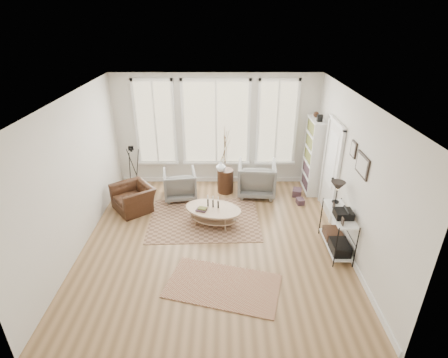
{
  "coord_description": "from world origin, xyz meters",
  "views": [
    {
      "loc": [
        0.2,
        -5.88,
        4.26
      ],
      "look_at": [
        0.2,
        0.6,
        1.1
      ],
      "focal_mm": 28.0,
      "sensor_mm": 36.0,
      "label": 1
    }
  ],
  "objects_px": {
    "coffee_table": "(213,212)",
    "armchair_right": "(257,178)",
    "bookcase": "(313,156)",
    "low_shelf": "(338,227)",
    "accent_chair": "(133,198)",
    "armchair_left": "(180,184)",
    "side_table": "(225,162)"
  },
  "relations": [
    {
      "from": "coffee_table",
      "to": "armchair_right",
      "type": "xyz_separation_m",
      "value": [
        1.07,
        1.4,
        0.12
      ]
    },
    {
      "from": "bookcase",
      "to": "low_shelf",
      "type": "relative_size",
      "value": 1.58
    },
    {
      "from": "bookcase",
      "to": "accent_chair",
      "type": "bearing_deg",
      "value": -167.32
    },
    {
      "from": "low_shelf",
      "to": "coffee_table",
      "type": "distance_m",
      "value": 2.59
    },
    {
      "from": "coffee_table",
      "to": "low_shelf",
      "type": "bearing_deg",
      "value": -20.44
    },
    {
      "from": "armchair_right",
      "to": "armchair_left",
      "type": "bearing_deg",
      "value": 10.08
    },
    {
      "from": "side_table",
      "to": "accent_chair",
      "type": "relative_size",
      "value": 1.89
    },
    {
      "from": "bookcase",
      "to": "armchair_left",
      "type": "xyz_separation_m",
      "value": [
        -3.33,
        -0.41,
        -0.59
      ]
    },
    {
      "from": "armchair_right",
      "to": "side_table",
      "type": "bearing_deg",
      "value": -4.04
    },
    {
      "from": "low_shelf",
      "to": "armchair_left",
      "type": "xyz_separation_m",
      "value": [
        -3.27,
        2.11,
        -0.15
      ]
    },
    {
      "from": "coffee_table",
      "to": "accent_chair",
      "type": "xyz_separation_m",
      "value": [
        -1.87,
        0.64,
        -0.01
      ]
    },
    {
      "from": "armchair_left",
      "to": "side_table",
      "type": "bearing_deg",
      "value": -174.12
    },
    {
      "from": "armchair_left",
      "to": "bookcase",
      "type": "bearing_deg",
      "value": 177.7
    },
    {
      "from": "armchair_left",
      "to": "side_table",
      "type": "distance_m",
      "value": 1.26
    },
    {
      "from": "accent_chair",
      "to": "coffee_table",
      "type": "bearing_deg",
      "value": 33.13
    },
    {
      "from": "side_table",
      "to": "armchair_left",
      "type": "bearing_deg",
      "value": -164.8
    },
    {
      "from": "bookcase",
      "to": "coffee_table",
      "type": "distance_m",
      "value": 3.03
    },
    {
      "from": "armchair_right",
      "to": "low_shelf",
      "type": "bearing_deg",
      "value": 124.96
    },
    {
      "from": "bookcase",
      "to": "side_table",
      "type": "height_order",
      "value": "bookcase"
    },
    {
      "from": "bookcase",
      "to": "accent_chair",
      "type": "xyz_separation_m",
      "value": [
        -4.35,
        -0.98,
        -0.66
      ]
    },
    {
      "from": "bookcase",
      "to": "side_table",
      "type": "relative_size",
      "value": 1.2
    },
    {
      "from": "coffee_table",
      "to": "accent_chair",
      "type": "distance_m",
      "value": 1.98
    },
    {
      "from": "low_shelf",
      "to": "side_table",
      "type": "bearing_deg",
      "value": 131.57
    },
    {
      "from": "bookcase",
      "to": "side_table",
      "type": "distance_m",
      "value": 2.21
    },
    {
      "from": "bookcase",
      "to": "accent_chair",
      "type": "distance_m",
      "value": 4.51
    },
    {
      "from": "bookcase",
      "to": "armchair_right",
      "type": "height_order",
      "value": "bookcase"
    },
    {
      "from": "armchair_right",
      "to": "accent_chair",
      "type": "relative_size",
      "value": 1.04
    },
    {
      "from": "armchair_right",
      "to": "side_table",
      "type": "height_order",
      "value": "side_table"
    },
    {
      "from": "low_shelf",
      "to": "armchair_right",
      "type": "height_order",
      "value": "low_shelf"
    },
    {
      "from": "bookcase",
      "to": "side_table",
      "type": "bearing_deg",
      "value": -177.32
    },
    {
      "from": "low_shelf",
      "to": "armchair_right",
      "type": "bearing_deg",
      "value": 120.55
    },
    {
      "from": "low_shelf",
      "to": "coffee_table",
      "type": "height_order",
      "value": "low_shelf"
    }
  ]
}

